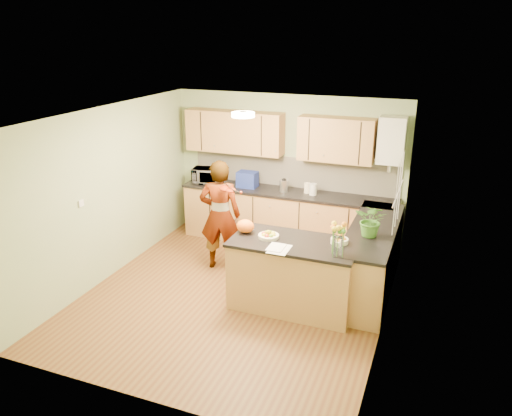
% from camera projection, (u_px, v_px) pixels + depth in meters
% --- Properties ---
extents(floor, '(4.50, 4.50, 0.00)m').
position_uv_depth(floor, '(236.00, 295.00, 6.96)').
color(floor, brown).
rests_on(floor, ground).
extents(ceiling, '(4.00, 4.50, 0.02)m').
position_uv_depth(ceiling, '(234.00, 115.00, 6.11)').
color(ceiling, white).
rests_on(ceiling, wall_back).
extents(wall_back, '(4.00, 0.02, 2.50)m').
position_uv_depth(wall_back, '(287.00, 168.00, 8.51)').
color(wall_back, '#88A274').
rests_on(wall_back, floor).
extents(wall_front, '(4.00, 0.02, 2.50)m').
position_uv_depth(wall_front, '(138.00, 290.00, 4.56)').
color(wall_front, '#88A274').
rests_on(wall_front, floor).
extents(wall_left, '(0.02, 4.50, 2.50)m').
position_uv_depth(wall_left, '(108.00, 194.00, 7.21)').
color(wall_left, '#88A274').
rests_on(wall_left, floor).
extents(wall_right, '(0.02, 4.50, 2.50)m').
position_uv_depth(wall_right, '(391.00, 232.00, 5.86)').
color(wall_right, '#88A274').
rests_on(wall_right, floor).
extents(back_counter, '(3.64, 0.62, 0.94)m').
position_uv_depth(back_counter, '(287.00, 218.00, 8.48)').
color(back_counter, '#A96D43').
rests_on(back_counter, floor).
extents(right_counter, '(0.62, 2.24, 0.94)m').
position_uv_depth(right_counter, '(372.00, 259.00, 6.97)').
color(right_counter, '#A96D43').
rests_on(right_counter, floor).
extents(splashback, '(3.60, 0.02, 0.52)m').
position_uv_depth(splashback, '(293.00, 172.00, 8.48)').
color(splashback, beige).
rests_on(splashback, back_counter).
extents(upper_cabinets, '(3.20, 0.34, 0.70)m').
position_uv_depth(upper_cabinets, '(275.00, 135.00, 8.22)').
color(upper_cabinets, '#A96D43').
rests_on(upper_cabinets, wall_back).
extents(boiler, '(0.40, 0.30, 0.86)m').
position_uv_depth(boiler, '(392.00, 141.00, 7.57)').
color(boiler, silver).
rests_on(boiler, wall_back).
extents(window_right, '(0.01, 1.30, 1.05)m').
position_uv_depth(window_right, '(399.00, 193.00, 6.28)').
color(window_right, silver).
rests_on(window_right, wall_right).
extents(light_switch, '(0.02, 0.09, 0.09)m').
position_uv_depth(light_switch, '(81.00, 203.00, 6.66)').
color(light_switch, silver).
rests_on(light_switch, wall_left).
extents(ceiling_lamp, '(0.30, 0.30, 0.07)m').
position_uv_depth(ceiling_lamp, '(243.00, 115.00, 6.39)').
color(ceiling_lamp, '#FFEABF').
rests_on(ceiling_lamp, ceiling).
extents(peninsula_island, '(1.63, 0.84, 0.94)m').
position_uv_depth(peninsula_island, '(293.00, 274.00, 6.53)').
color(peninsula_island, '#A96D43').
rests_on(peninsula_island, floor).
extents(fruit_dish, '(0.27, 0.27, 0.09)m').
position_uv_depth(fruit_dish, '(269.00, 235.00, 6.48)').
color(fruit_dish, '#F0E4C0').
rests_on(fruit_dish, peninsula_island).
extents(orange_bowl, '(0.22, 0.22, 0.13)m').
position_uv_depth(orange_bowl, '(340.00, 239.00, 6.30)').
color(orange_bowl, '#F0E4C0').
rests_on(orange_bowl, peninsula_island).
extents(flower_vase, '(0.27, 0.27, 0.49)m').
position_uv_depth(flower_vase, '(339.00, 229.00, 5.90)').
color(flower_vase, silver).
rests_on(flower_vase, peninsula_island).
extents(orange_bag, '(0.28, 0.25, 0.18)m').
position_uv_depth(orange_bag, '(245.00, 226.00, 6.62)').
color(orange_bag, orange).
rests_on(orange_bag, peninsula_island).
extents(papers, '(0.24, 0.33, 0.01)m').
position_uv_depth(papers, '(279.00, 249.00, 6.14)').
color(papers, white).
rests_on(papers, peninsula_island).
extents(violinist, '(0.71, 0.56, 1.71)m').
position_uv_depth(violinist, '(220.00, 215.00, 7.50)').
color(violinist, tan).
rests_on(violinist, floor).
extents(violin, '(0.60, 0.52, 0.15)m').
position_uv_depth(violin, '(225.00, 188.00, 7.07)').
color(violin, '#561B05').
rests_on(violin, violinist).
extents(microwave, '(0.53, 0.40, 0.27)m').
position_uv_depth(microwave, '(207.00, 176.00, 8.74)').
color(microwave, silver).
rests_on(microwave, back_counter).
extents(blue_box, '(0.33, 0.24, 0.27)m').
position_uv_depth(blue_box, '(247.00, 179.00, 8.51)').
color(blue_box, navy).
rests_on(blue_box, back_counter).
extents(kettle, '(0.14, 0.14, 0.27)m').
position_uv_depth(kettle, '(284.00, 185.00, 8.27)').
color(kettle, silver).
rests_on(kettle, back_counter).
extents(jar_cream, '(0.13, 0.13, 0.17)m').
position_uv_depth(jar_cream, '(307.00, 188.00, 8.22)').
color(jar_cream, '#F0E4C0').
rests_on(jar_cream, back_counter).
extents(jar_white, '(0.15, 0.15, 0.19)m').
position_uv_depth(jar_white, '(313.00, 189.00, 8.12)').
color(jar_white, silver).
rests_on(jar_white, back_counter).
extents(potted_plant, '(0.46, 0.42, 0.45)m').
position_uv_depth(potted_plant, '(372.00, 220.00, 6.45)').
color(potted_plant, '#407B29').
rests_on(potted_plant, right_counter).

